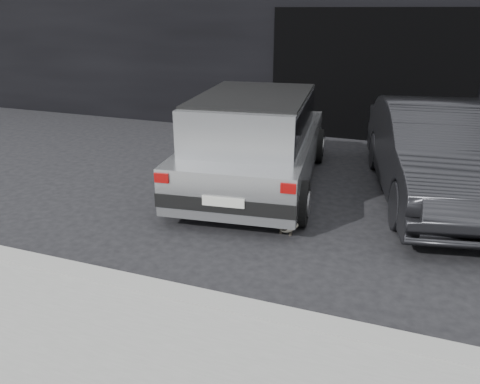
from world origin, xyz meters
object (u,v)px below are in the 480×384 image
(silver_hatchback, at_px, (255,136))
(cat_siamese, at_px, (289,223))
(cat_white, at_px, (196,198))
(second_car, at_px, (435,153))

(silver_hatchback, height_order, cat_siamese, silver_hatchback)
(cat_siamese, distance_m, cat_white, 1.35)
(cat_siamese, bearing_deg, second_car, -128.40)
(silver_hatchback, xyz_separation_m, second_car, (2.55, 0.41, -0.11))
(silver_hatchback, height_order, cat_white, silver_hatchback)
(cat_siamese, bearing_deg, cat_white, -4.28)
(cat_siamese, height_order, cat_white, cat_white)
(cat_white, bearing_deg, cat_siamese, 56.52)
(silver_hatchback, relative_size, second_car, 0.99)
(cat_siamese, xyz_separation_m, cat_white, (-1.34, 0.18, 0.07))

